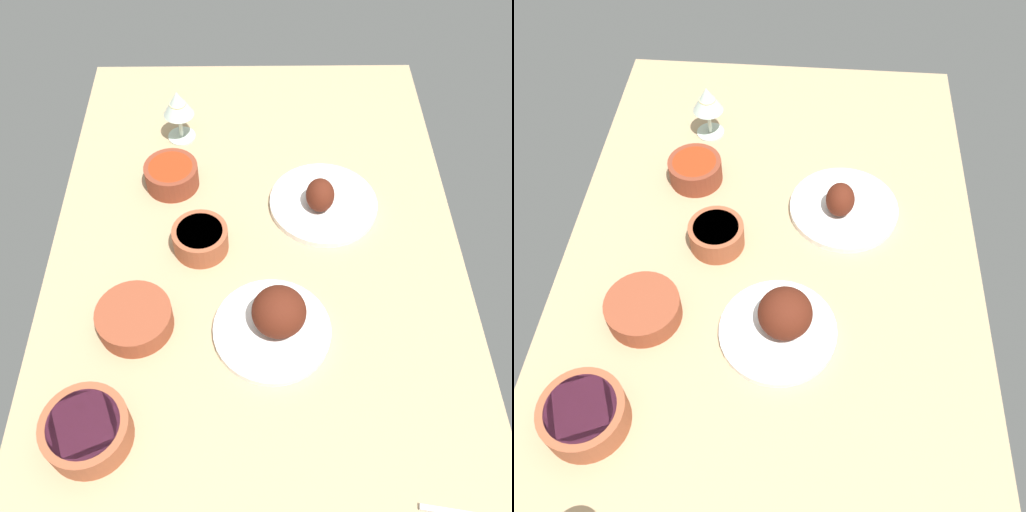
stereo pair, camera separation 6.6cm
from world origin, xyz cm
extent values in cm
cube|color=tan|center=(0.00, 0.00, 2.00)|extent=(140.00, 90.00, 4.00)
cylinder|color=white|center=(-17.41, -2.96, 4.80)|extent=(23.27, 23.27, 1.60)
ellipsoid|color=#511E11|center=(-16.28, -4.21, 9.96)|extent=(10.70, 10.59, 9.47)
cylinder|color=white|center=(15.85, -15.75, 4.80)|extent=(24.81, 24.81, 1.60)
ellipsoid|color=#511E11|center=(14.74, -14.57, 8.97)|extent=(7.76, 6.44, 7.33)
cylinder|color=#A35133|center=(4.00, 11.96, 6.92)|extent=(12.03, 12.03, 5.83)
cylinder|color=brown|center=(4.00, 11.96, 9.33)|extent=(9.86, 9.86, 1.00)
cylinder|color=brown|center=(23.23, 19.65, 6.92)|extent=(12.58, 12.58, 5.84)
cylinder|color=#9E3314|center=(23.23, 19.65, 9.34)|extent=(10.32, 10.32, 1.00)
cylinder|color=brown|center=(-15.53, 23.97, 6.52)|extent=(14.95, 14.95, 5.04)
cylinder|color=#DBCC7A|center=(-15.53, 23.97, 8.54)|extent=(12.26, 12.26, 1.00)
cylinder|color=#A35133|center=(-38.07, 29.43, 7.25)|extent=(15.24, 15.24, 6.50)
cylinder|color=#4C192D|center=(-38.07, 29.43, 10.00)|extent=(12.50, 12.50, 1.00)
cylinder|color=silver|center=(39.93, 18.63, 4.25)|extent=(7.00, 7.00, 0.50)
cylinder|color=silver|center=(39.93, 18.63, 8.00)|extent=(1.00, 1.00, 7.00)
cone|color=silver|center=(39.93, 18.63, 14.75)|extent=(7.60, 7.60, 6.50)
cylinder|color=beige|center=(39.93, 18.63, 13.30)|extent=(4.18, 4.18, 2.80)
camera|label=1|loc=(-73.41, 0.77, 104.49)|focal=40.45mm
camera|label=2|loc=(-73.18, -5.87, 104.49)|focal=40.45mm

